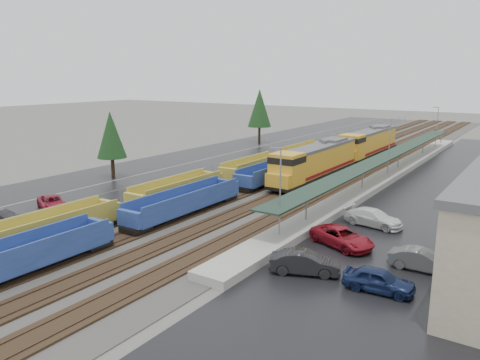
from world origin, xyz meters
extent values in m
cube|color=#302D2B|center=(0.00, 60.00, 0.04)|extent=(20.00, 160.00, 0.08)
cube|color=black|center=(-6.00, 60.00, 0.15)|extent=(2.60, 160.00, 0.15)
cube|color=#473326|center=(-6.72, 60.00, 0.27)|extent=(0.08, 160.00, 0.07)
cube|color=#473326|center=(-5.28, 60.00, 0.27)|extent=(0.08, 160.00, 0.07)
cube|color=black|center=(-2.00, 60.00, 0.15)|extent=(2.60, 160.00, 0.15)
cube|color=#473326|center=(-2.72, 60.00, 0.27)|extent=(0.08, 160.00, 0.07)
cube|color=#473326|center=(-1.28, 60.00, 0.27)|extent=(0.08, 160.00, 0.07)
cube|color=black|center=(2.00, 60.00, 0.15)|extent=(2.60, 160.00, 0.15)
cube|color=#473326|center=(1.28, 60.00, 0.27)|extent=(0.08, 160.00, 0.07)
cube|color=#473326|center=(2.72, 60.00, 0.27)|extent=(0.08, 160.00, 0.07)
cube|color=black|center=(6.00, 60.00, 0.15)|extent=(2.60, 160.00, 0.15)
cube|color=#473326|center=(5.28, 60.00, 0.27)|extent=(0.08, 160.00, 0.07)
cube|color=#473326|center=(6.72, 60.00, 0.27)|extent=(0.08, 160.00, 0.07)
cube|color=black|center=(-15.00, 60.00, 0.01)|extent=(10.00, 160.00, 0.02)
cube|color=black|center=(-25.00, 60.00, 0.01)|extent=(9.00, 160.00, 0.02)
cube|color=black|center=(19.00, 50.00, 0.01)|extent=(16.00, 100.00, 0.02)
cube|color=#9E9B93|center=(9.50, 50.00, 0.35)|extent=(3.00, 80.00, 0.70)
cylinder|color=gray|center=(9.50, 25.00, 1.90)|extent=(0.16, 0.16, 2.40)
cylinder|color=gray|center=(9.50, 40.00, 1.90)|extent=(0.16, 0.16, 2.40)
cylinder|color=gray|center=(9.50, 55.00, 1.90)|extent=(0.16, 0.16, 2.40)
cylinder|color=gray|center=(9.50, 70.00, 1.90)|extent=(0.16, 0.16, 2.40)
cylinder|color=gray|center=(9.50, 85.00, 1.90)|extent=(0.16, 0.16, 2.40)
cube|color=#1B3024|center=(9.50, 50.00, 3.20)|extent=(2.60, 65.00, 0.15)
cylinder|color=gray|center=(9.50, 20.00, 4.00)|extent=(0.12, 0.12, 8.00)
cube|color=gray|center=(9.00, 20.00, 7.90)|extent=(1.00, 0.15, 0.12)
cylinder|color=gray|center=(9.50, 50.00, 4.00)|extent=(0.12, 0.12, 8.00)
cube|color=gray|center=(9.00, 50.00, 7.90)|extent=(1.00, 0.15, 0.12)
cylinder|color=gray|center=(9.50, 80.00, 4.00)|extent=(0.12, 0.12, 8.00)
cube|color=gray|center=(9.00, 80.00, 7.90)|extent=(1.00, 0.15, 0.12)
cylinder|color=gray|center=(-9.50, 12.00, 1.00)|extent=(0.08, 0.08, 2.00)
cylinder|color=gray|center=(-9.50, 20.00, 1.00)|extent=(0.08, 0.08, 2.00)
cylinder|color=gray|center=(-9.50, 28.00, 1.00)|extent=(0.08, 0.08, 2.00)
cylinder|color=gray|center=(-9.50, 36.00, 1.00)|extent=(0.08, 0.08, 2.00)
cylinder|color=gray|center=(-9.50, 44.00, 1.00)|extent=(0.08, 0.08, 2.00)
cylinder|color=gray|center=(-9.50, 52.00, 1.00)|extent=(0.08, 0.08, 2.00)
cylinder|color=gray|center=(-9.50, 60.00, 1.00)|extent=(0.08, 0.08, 2.00)
cylinder|color=gray|center=(-9.50, 68.00, 1.00)|extent=(0.08, 0.08, 2.00)
cylinder|color=gray|center=(-9.50, 76.00, 1.00)|extent=(0.08, 0.08, 2.00)
cylinder|color=gray|center=(-9.50, 84.00, 1.00)|extent=(0.08, 0.08, 2.00)
cylinder|color=gray|center=(-9.50, 92.00, 1.00)|extent=(0.08, 0.08, 2.00)
cylinder|color=gray|center=(-9.50, 100.00, 1.00)|extent=(0.08, 0.08, 2.00)
cylinder|color=gray|center=(-9.50, 108.00, 1.00)|extent=(0.08, 0.08, 2.00)
cylinder|color=gray|center=(-9.50, 116.00, 1.00)|extent=(0.08, 0.08, 2.00)
cylinder|color=gray|center=(-9.50, 124.00, 1.00)|extent=(0.08, 0.08, 2.00)
cylinder|color=gray|center=(-9.50, 132.00, 1.00)|extent=(0.08, 0.08, 2.00)
cube|color=gray|center=(-9.50, 60.00, 2.00)|extent=(0.05, 160.00, 0.05)
ellipsoid|color=#51614B|center=(-30.00, 200.00, 0.00)|extent=(154.00, 110.00, 19.80)
cylinder|color=#332316|center=(-22.00, 30.00, 1.35)|extent=(0.50, 0.50, 2.70)
cone|color=black|center=(-22.00, 30.00, 5.85)|extent=(3.96, 3.96, 6.30)
cylinder|color=#332316|center=(-23.00, 70.00, 1.65)|extent=(0.50, 0.50, 3.30)
cone|color=black|center=(-23.00, 70.00, 7.15)|extent=(4.84, 4.84, 7.70)
cube|color=black|center=(2.00, 43.66, 0.89)|extent=(3.24, 21.60, 0.43)
cube|color=gold|center=(2.00, 44.74, 2.73)|extent=(3.02, 17.28, 3.24)
cube|color=gold|center=(2.00, 35.23, 2.95)|extent=(3.24, 3.46, 3.67)
cube|color=black|center=(2.00, 35.23, 4.03)|extent=(3.29, 3.51, 0.76)
cube|color=gold|center=(2.00, 33.29, 1.87)|extent=(3.02, 1.08, 1.51)
cube|color=#59595B|center=(2.00, 44.74, 4.46)|extent=(3.08, 17.28, 0.38)
cube|color=maroon|center=(0.47, 44.74, 1.43)|extent=(0.04, 17.28, 0.38)
cube|color=maroon|center=(3.53, 44.74, 1.43)|extent=(0.04, 17.28, 0.38)
cube|color=black|center=(2.00, 43.66, 0.46)|extent=(2.38, 6.48, 0.65)
cube|color=black|center=(2.00, 36.10, 0.57)|extent=(2.59, 4.32, 0.54)
cube|color=black|center=(2.00, 51.22, 0.57)|extent=(2.59, 4.32, 0.54)
cylinder|color=#59595B|center=(2.00, 45.82, 4.78)|extent=(0.76, 0.76, 0.54)
cube|color=#59595B|center=(2.00, 49.06, 4.73)|extent=(2.59, 4.32, 0.54)
cube|color=black|center=(2.00, 64.66, 0.89)|extent=(3.24, 21.60, 0.43)
cube|color=gold|center=(2.00, 65.74, 2.73)|extent=(3.02, 17.28, 3.24)
cube|color=gold|center=(2.00, 56.23, 2.95)|extent=(3.24, 3.46, 3.67)
cube|color=black|center=(2.00, 56.23, 4.03)|extent=(3.29, 3.51, 0.76)
cube|color=gold|center=(2.00, 54.29, 1.87)|extent=(3.02, 1.08, 1.51)
cube|color=#59595B|center=(2.00, 65.74, 4.46)|extent=(3.08, 17.28, 0.38)
cube|color=maroon|center=(0.47, 65.74, 1.43)|extent=(0.04, 17.28, 0.38)
cube|color=maroon|center=(3.53, 65.74, 1.43)|extent=(0.04, 17.28, 0.38)
cube|color=black|center=(2.00, 64.66, 0.46)|extent=(2.38, 6.48, 0.65)
cube|color=black|center=(2.00, 57.10, 0.57)|extent=(2.59, 4.32, 0.54)
cube|color=black|center=(2.00, 72.22, 0.57)|extent=(2.59, 4.32, 0.54)
cylinder|color=#59595B|center=(2.00, 66.82, 4.78)|extent=(0.76, 0.76, 0.54)
cube|color=#59595B|center=(2.00, 70.06, 4.73)|extent=(2.59, 4.32, 0.54)
cube|color=#AB9A2F|center=(-6.00, 9.21, 0.86)|extent=(2.63, 12.28, 0.25)
cube|color=#AB9A2F|center=(-7.26, 9.21, 1.77)|extent=(0.15, 12.28, 1.82)
cube|color=#AB9A2F|center=(-4.74, 9.21, 1.77)|extent=(0.15, 12.28, 1.82)
cube|color=#AB9A2F|center=(-6.00, 15.55, 1.56)|extent=(2.63, 0.51, 1.41)
cube|color=black|center=(-6.00, 14.84, 0.55)|extent=(2.02, 2.22, 0.51)
cube|color=#AB9A2F|center=(-6.00, 25.02, 0.86)|extent=(2.63, 12.28, 0.25)
cube|color=#AB9A2F|center=(-7.26, 25.02, 1.77)|extent=(0.15, 12.28, 1.82)
cube|color=#AB9A2F|center=(-4.74, 25.02, 1.77)|extent=(0.15, 12.28, 1.82)
cube|color=#AB9A2F|center=(-6.00, 18.68, 1.56)|extent=(2.63, 0.51, 1.41)
cube|color=#AB9A2F|center=(-6.00, 31.36, 1.56)|extent=(2.63, 0.51, 1.41)
cube|color=black|center=(-6.00, 19.39, 0.55)|extent=(2.02, 2.22, 0.51)
cube|color=black|center=(-6.00, 30.66, 0.55)|extent=(2.02, 2.22, 0.51)
cube|color=#AB9A2F|center=(-6.00, 40.84, 0.86)|extent=(2.63, 12.28, 0.25)
cube|color=#AB9A2F|center=(-7.26, 40.84, 1.77)|extent=(0.15, 12.28, 1.82)
cube|color=#AB9A2F|center=(-4.74, 40.84, 1.77)|extent=(0.15, 12.28, 1.82)
cube|color=#AB9A2F|center=(-6.00, 34.50, 1.56)|extent=(2.63, 0.51, 1.41)
cube|color=#AB9A2F|center=(-6.00, 47.18, 1.56)|extent=(2.63, 0.51, 1.41)
cube|color=black|center=(-6.00, 35.20, 0.55)|extent=(2.02, 2.22, 0.51)
cube|color=black|center=(-6.00, 46.47, 0.55)|extent=(2.02, 2.22, 0.51)
cube|color=#AB9A2F|center=(-6.00, 56.65, 0.86)|extent=(2.63, 12.28, 0.25)
cube|color=#AB9A2F|center=(-7.26, 56.65, 1.77)|extent=(0.15, 12.28, 1.82)
cube|color=#AB9A2F|center=(-4.74, 56.65, 1.77)|extent=(0.15, 12.28, 1.82)
cube|color=#AB9A2F|center=(-6.00, 50.31, 1.56)|extent=(2.63, 0.51, 1.41)
cube|color=#AB9A2F|center=(-6.00, 62.99, 1.56)|extent=(2.63, 0.51, 1.41)
cube|color=black|center=(-6.00, 51.02, 0.55)|extent=(2.02, 2.22, 0.51)
cube|color=black|center=(-6.00, 62.29, 0.55)|extent=(2.02, 2.22, 0.51)
cube|color=navy|center=(-2.00, 3.77, 0.86)|extent=(2.63, 14.22, 0.25)
cube|color=navy|center=(-3.27, 3.77, 1.77)|extent=(0.15, 14.22, 1.82)
cube|color=navy|center=(-0.73, 3.77, 1.77)|extent=(0.15, 14.22, 1.82)
cube|color=navy|center=(-2.00, 11.09, 1.57)|extent=(2.63, 0.51, 1.42)
cube|color=black|center=(-2.00, 10.38, 0.55)|extent=(2.03, 2.23, 0.51)
cube|color=navy|center=(-2.00, 21.54, 0.86)|extent=(2.63, 14.22, 0.25)
cube|color=navy|center=(-3.27, 21.54, 1.77)|extent=(0.15, 14.22, 1.82)
cube|color=navy|center=(-0.73, 21.54, 1.77)|extent=(0.15, 14.22, 1.82)
cube|color=navy|center=(-2.00, 14.23, 1.57)|extent=(2.63, 0.51, 1.42)
cube|color=navy|center=(-2.00, 28.85, 1.57)|extent=(2.63, 0.51, 1.42)
cube|color=black|center=(-2.00, 14.94, 0.55)|extent=(2.03, 2.23, 0.51)
cube|color=black|center=(-2.00, 28.14, 0.55)|extent=(2.03, 2.23, 0.51)
cube|color=navy|center=(-2.00, 39.31, 0.86)|extent=(2.63, 14.22, 0.25)
cube|color=navy|center=(-3.27, 39.31, 1.77)|extent=(0.15, 14.22, 1.82)
cube|color=navy|center=(-0.73, 39.31, 1.77)|extent=(0.15, 14.22, 1.82)
cube|color=navy|center=(-2.00, 31.99, 1.57)|extent=(2.63, 0.51, 1.42)
cube|color=navy|center=(-2.00, 46.62, 1.57)|extent=(2.63, 0.51, 1.42)
cube|color=black|center=(-2.00, 32.70, 0.55)|extent=(2.03, 2.23, 0.51)
cube|color=black|center=(-2.00, 45.91, 0.55)|extent=(2.03, 2.23, 0.51)
cube|color=navy|center=(-2.00, 57.07, 0.86)|extent=(2.63, 14.22, 0.25)
cube|color=navy|center=(-3.27, 57.07, 1.77)|extent=(0.15, 14.22, 1.82)
cube|color=navy|center=(-0.73, 57.07, 1.77)|extent=(0.15, 14.22, 1.82)
cube|color=navy|center=(-2.00, 49.76, 1.57)|extent=(2.63, 0.51, 1.42)
cube|color=navy|center=(-2.00, 64.38, 1.57)|extent=(2.63, 0.51, 1.42)
cube|color=black|center=(-2.00, 50.47, 0.55)|extent=(2.03, 2.23, 0.51)
cube|color=black|center=(-2.00, 63.67, 0.55)|extent=(2.03, 2.23, 0.51)
cube|color=navy|center=(-2.00, 74.84, 0.86)|extent=(2.63, 14.22, 0.25)
cube|color=navy|center=(-3.27, 74.84, 1.77)|extent=(0.15, 14.22, 1.82)
cube|color=navy|center=(-0.73, 74.84, 1.77)|extent=(0.15, 14.22, 1.82)
cube|color=navy|center=(-2.00, 67.52, 1.57)|extent=(2.63, 0.51, 1.42)
cube|color=navy|center=(-2.00, 82.15, 1.57)|extent=(2.63, 0.51, 1.42)
cube|color=black|center=(-2.00, 68.23, 0.55)|extent=(2.03, 2.23, 0.51)
cube|color=black|center=(-2.00, 81.44, 0.55)|extent=(2.03, 2.23, 0.51)
imported|color=black|center=(-13.77, 9.58, 0.73)|extent=(3.18, 4.69, 1.46)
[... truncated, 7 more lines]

